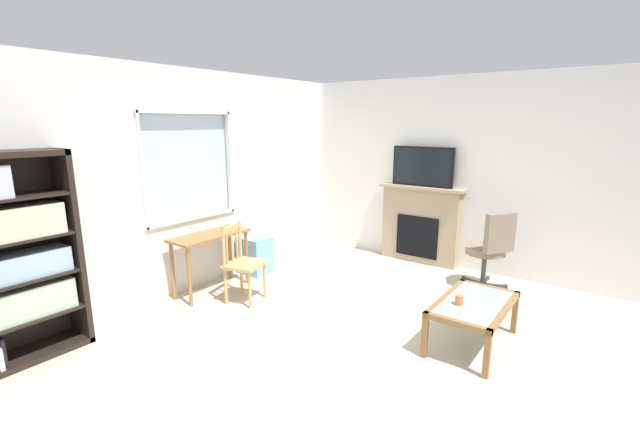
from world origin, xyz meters
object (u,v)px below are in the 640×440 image
object	(u,v)px
desk_under_window	(210,244)
office_chair	(491,246)
tv	(423,167)
plastic_drawer_unit	(255,255)
wooden_chair	(242,263)
coffee_table	(474,308)
fireplace	(420,224)
sippy_cup	(459,300)
bookshelf	(16,256)

from	to	relation	value
desk_under_window	office_chair	bearing A→B (deg)	-52.35
tv	plastic_drawer_unit	bearing A→B (deg)	137.69
wooden_chair	coffee_table	distance (m)	2.55
coffee_table	wooden_chair	bearing A→B (deg)	102.88
wooden_chair	coffee_table	size ratio (longest dim) A/B	0.89
fireplace	coffee_table	distance (m)	2.47
wooden_chair	office_chair	size ratio (longest dim) A/B	0.90
wooden_chair	sippy_cup	size ratio (longest dim) A/B	10.00
fireplace	tv	xyz separation A→B (m)	(-0.02, 0.00, 0.85)
fireplace	sippy_cup	distance (m)	2.54
wooden_chair	plastic_drawer_unit	bearing A→B (deg)	36.26
wooden_chair	fireplace	distance (m)	2.79
fireplace	coffee_table	world-z (taller)	fireplace
coffee_table	bookshelf	bearing A→B (deg)	129.51
sippy_cup	plastic_drawer_unit	bearing A→B (deg)	83.18
desk_under_window	wooden_chair	xyz separation A→B (m)	(0.03, -0.52, -0.14)
wooden_chair	fireplace	size ratio (longest dim) A/B	0.72
office_chair	coffee_table	world-z (taller)	office_chair
fireplace	office_chair	world-z (taller)	fireplace
office_chair	sippy_cup	size ratio (longest dim) A/B	11.11
plastic_drawer_unit	fireplace	distance (m)	2.45
desk_under_window	fireplace	xyz separation A→B (m)	(2.61, -1.58, -0.03)
bookshelf	wooden_chair	xyz separation A→B (m)	(1.99, -0.62, -0.48)
bookshelf	desk_under_window	xyz separation A→B (m)	(1.97, -0.11, -0.34)
tv	office_chair	xyz separation A→B (m)	(-0.48, -1.15, -0.87)
tv	sippy_cup	size ratio (longest dim) A/B	10.10
plastic_drawer_unit	coffee_table	distance (m)	3.06
fireplace	tv	distance (m)	0.85
desk_under_window	plastic_drawer_unit	world-z (taller)	desk_under_window
plastic_drawer_unit	tv	world-z (taller)	tv
tv	office_chair	bearing A→B (deg)	-112.86
bookshelf	office_chair	bearing A→B (deg)	-34.86
wooden_chair	sippy_cup	world-z (taller)	wooden_chair
bookshelf	wooden_chair	distance (m)	2.14
office_chair	wooden_chair	bearing A→B (deg)	133.18
tv	sippy_cup	xyz separation A→B (m)	(-2.14, -1.33, -0.95)
bookshelf	sippy_cup	world-z (taller)	bookshelf
fireplace	office_chair	distance (m)	1.25
coffee_table	plastic_drawer_unit	bearing A→B (deg)	86.19
bookshelf	coffee_table	xyz separation A→B (m)	(2.56, -3.11, -0.57)
plastic_drawer_unit	office_chair	bearing A→B (deg)	-64.84
plastic_drawer_unit	office_chair	xyz separation A→B (m)	(1.30, -2.78, 0.30)
office_chair	tv	bearing A→B (deg)	67.14
desk_under_window	sippy_cup	distance (m)	2.94
fireplace	plastic_drawer_unit	bearing A→B (deg)	137.98
plastic_drawer_unit	office_chair	world-z (taller)	office_chair
office_chair	plastic_drawer_unit	bearing A→B (deg)	115.16
coffee_table	fireplace	bearing A→B (deg)	35.26
desk_under_window	plastic_drawer_unit	distance (m)	0.87
wooden_chair	fireplace	bearing A→B (deg)	-22.41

